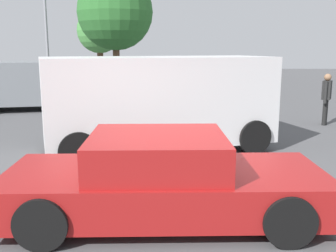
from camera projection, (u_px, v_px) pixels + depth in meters
name	position (u px, v px, depth m)	size (l,w,h in m)	color
ground_plane	(176.00, 213.00, 5.58)	(80.00, 80.00, 0.00)	#515154
sedan_foreground	(163.00, 180.00, 5.30)	(4.35, 1.98, 1.18)	maroon
van_white	(159.00, 101.00, 8.78)	(5.38, 3.54, 2.12)	white
suv_dark	(39.00, 83.00, 14.88)	(5.16, 3.01, 1.81)	gray
pedestrian	(326.00, 95.00, 11.81)	(0.40, 0.52, 1.56)	black
tree_back_left	(115.00, 12.00, 19.21)	(3.71, 3.71, 5.90)	brown
tree_back_center	(99.00, 31.00, 25.76)	(2.93, 2.93, 4.91)	brown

